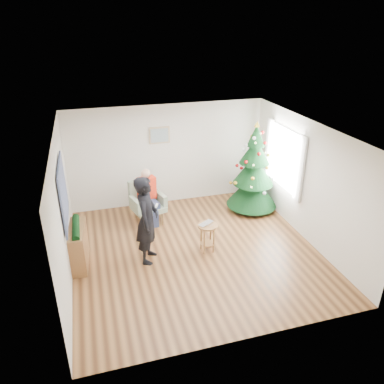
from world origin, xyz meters
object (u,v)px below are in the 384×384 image
object	(u,v)px
standing_man	(147,220)
armchair	(147,207)
stool	(207,238)
christmas_tree	(254,171)
console	(79,246)

from	to	relation	value
standing_man	armchair	bearing A→B (deg)	13.05
stool	armchair	size ratio (longest dim) A/B	0.63
christmas_tree	armchair	distance (m)	2.75
christmas_tree	standing_man	size ratio (longest dim) A/B	1.26
christmas_tree	armchair	size ratio (longest dim) A/B	2.30
console	standing_man	bearing A→B (deg)	-5.82
stool	standing_man	xyz separation A→B (m)	(-1.24, 0.04, 0.59)
console	stool	bearing A→B (deg)	-1.84
armchair	christmas_tree	bearing A→B (deg)	-17.44
christmas_tree	stool	world-z (taller)	christmas_tree
christmas_tree	armchair	xyz separation A→B (m)	(-2.67, 0.12, -0.67)
standing_man	christmas_tree	bearing A→B (deg)	-40.80
armchair	stool	bearing A→B (deg)	-74.31
christmas_tree	console	distance (m)	4.50
christmas_tree	standing_man	world-z (taller)	christmas_tree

